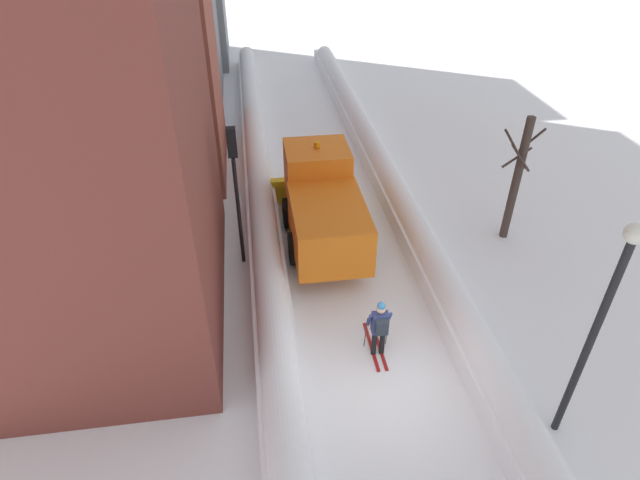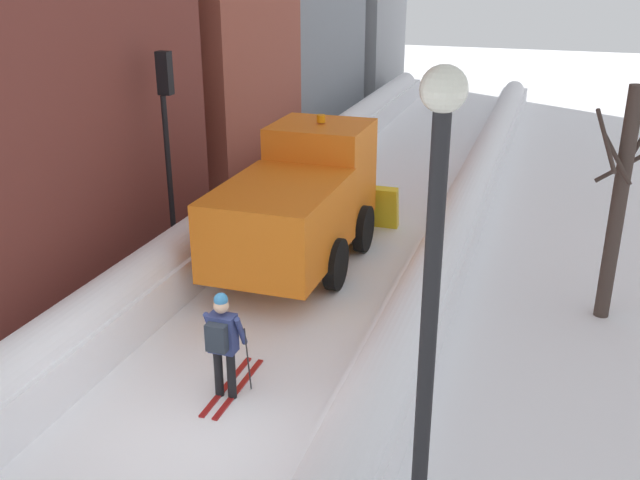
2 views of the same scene
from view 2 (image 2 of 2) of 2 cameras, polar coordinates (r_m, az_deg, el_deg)
ground_plane at (r=19.36m, az=3.60°, el=1.94°), size 80.00×80.00×0.00m
snowbank_left at (r=19.94m, az=-3.54°, el=4.37°), size 1.10×36.00×1.28m
snowbank_right at (r=18.75m, az=11.26°, el=2.55°), size 1.10×36.00×1.13m
plow_truck at (r=15.90m, az=-1.49°, el=3.19°), size 3.20×5.98×3.12m
skier at (r=11.22m, az=-7.71°, el=-7.94°), size 0.62×1.80×1.81m
traffic_light_pole at (r=15.94m, az=-12.04°, el=9.41°), size 0.28×0.42×4.66m
street_lamp at (r=6.62m, az=8.76°, el=-4.95°), size 0.40×0.40×5.69m
bare_tree_near at (r=14.22m, az=22.61°, el=2.79°), size 1.08×1.28×4.44m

